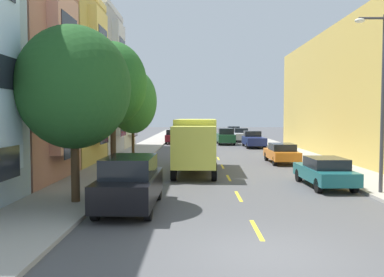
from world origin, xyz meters
name	(u,v)px	position (x,y,z in m)	size (l,w,h in m)	color
ground_plane	(214,150)	(0.00, 30.00, 0.00)	(160.00, 160.00, 0.00)	#4C4C4F
sidewalk_left	(140,151)	(-7.10, 28.00, 0.07)	(3.20, 120.00, 0.14)	#A39E93
sidewalk_right	(290,151)	(7.10, 28.00, 0.07)	(3.20, 120.00, 0.14)	#A39E93
lane_centerline_dashes	(216,155)	(0.00, 24.50, 0.00)	(0.14, 47.20, 0.01)	yellow
townhouse_third_mustard	(18,83)	(-14.07, 17.83, 5.69)	(11.56, 7.13, 11.78)	tan
townhouse_fourth_dove_grey	(51,85)	(-14.40, 25.16, 6.12)	(12.21, 7.13, 12.64)	#A8A8AD
townhouse_fifth_cream	(78,101)	(-14.20, 32.49, 4.96)	(11.83, 7.13, 10.32)	beige
street_tree_nearest	(74,88)	(-6.40, 5.28, 4.47)	(4.26, 4.26, 6.65)	#47331E
street_tree_second	(113,84)	(-6.40, 12.38, 5.18)	(3.79, 3.79, 7.35)	#47331E
street_tree_third	(133,101)	(-6.40, 19.48, 4.47)	(3.52, 3.52, 6.70)	#47331E
street_lamp	(380,91)	(5.96, 7.23, 4.44)	(1.35, 0.28, 7.49)	#38383D
delivery_box_truck	(196,142)	(-1.79, 14.38, 1.84)	(2.66, 8.19, 3.19)	#D8D84C
parked_pickup_navy	(253,140)	(4.47, 33.44, 0.83)	(2.02, 5.31, 1.73)	navy
parked_pickup_sky	(234,132)	(4.29, 52.95, 0.83)	(2.11, 5.34, 1.73)	#7A9EC6
parked_hatchback_white	(180,133)	(-4.26, 52.87, 0.76)	(1.75, 4.00, 1.50)	silver
parked_pickup_burgundy	(174,137)	(-4.40, 39.43, 0.83)	(2.02, 5.31, 1.73)	maroon
parked_sedan_teal	(325,171)	(4.36, 9.26, 0.75)	(1.91, 4.54, 1.43)	#195B60
parked_pickup_silver	(242,135)	(4.33, 43.29, 0.83)	(2.11, 5.34, 1.73)	#B2B5BA
parked_suv_red	(178,133)	(-4.25, 46.97, 0.99)	(2.09, 4.85, 1.93)	#AD1E1E
parked_sedan_orange	(282,153)	(4.37, 18.91, 0.75)	(1.83, 4.51, 1.43)	orange
parked_suv_black	(130,182)	(-4.21, 4.65, 0.99)	(1.99, 4.82, 1.93)	black
moving_forest_sedan	(226,136)	(1.80, 37.79, 0.99)	(1.95, 4.80, 1.93)	#194C28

